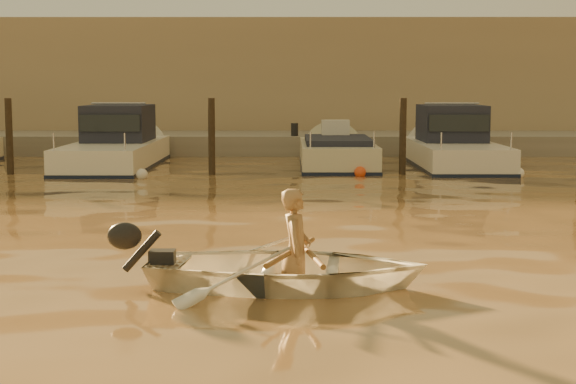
{
  "coord_description": "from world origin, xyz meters",
  "views": [
    {
      "loc": [
        1.86,
        -9.23,
        2.35
      ],
      "look_at": [
        1.83,
        3.85,
        0.75
      ],
      "focal_mm": 55.0,
      "sensor_mm": 36.0,
      "label": 1
    }
  ],
  "objects_px": {
    "dinghy": "(287,269)",
    "person": "(296,251)",
    "moored_boat_4": "(455,145)",
    "waterfront_building": "(245,83)",
    "moored_boat_3": "(337,159)",
    "moored_boat_2": "(115,145)"
  },
  "relations": [
    {
      "from": "moored_boat_3",
      "to": "waterfront_building",
      "type": "xyz_separation_m",
      "value": [
        -3.2,
        11.0,
        2.17
      ]
    },
    {
      "from": "moored_boat_2",
      "to": "waterfront_building",
      "type": "height_order",
      "value": "waterfront_building"
    },
    {
      "from": "dinghy",
      "to": "person",
      "type": "distance_m",
      "value": 0.24
    },
    {
      "from": "dinghy",
      "to": "moored_boat_4",
      "type": "height_order",
      "value": "moored_boat_4"
    },
    {
      "from": "dinghy",
      "to": "moored_boat_4",
      "type": "bearing_deg",
      "value": -12.5
    },
    {
      "from": "dinghy",
      "to": "moored_boat_3",
      "type": "distance_m",
      "value": 15.21
    },
    {
      "from": "moored_boat_4",
      "to": "waterfront_building",
      "type": "xyz_separation_m",
      "value": [
        -6.57,
        11.0,
        1.77
      ]
    },
    {
      "from": "waterfront_building",
      "to": "moored_boat_4",
      "type": "bearing_deg",
      "value": -59.13
    },
    {
      "from": "person",
      "to": "moored_boat_4",
      "type": "distance_m",
      "value": 15.86
    },
    {
      "from": "moored_boat_2",
      "to": "waterfront_building",
      "type": "relative_size",
      "value": 0.16
    },
    {
      "from": "moored_boat_2",
      "to": "moored_boat_3",
      "type": "bearing_deg",
      "value": 0.0
    },
    {
      "from": "person",
      "to": "moored_boat_2",
      "type": "relative_size",
      "value": 0.2
    },
    {
      "from": "moored_boat_3",
      "to": "waterfront_building",
      "type": "distance_m",
      "value": 11.66
    },
    {
      "from": "person",
      "to": "moored_boat_4",
      "type": "height_order",
      "value": "moored_boat_4"
    },
    {
      "from": "moored_boat_2",
      "to": "moored_boat_3",
      "type": "xyz_separation_m",
      "value": [
        6.38,
        0.0,
        -0.4
      ]
    },
    {
      "from": "dinghy",
      "to": "waterfront_building",
      "type": "height_order",
      "value": "waterfront_building"
    },
    {
      "from": "moored_boat_3",
      "to": "dinghy",
      "type": "bearing_deg",
      "value": -95.19
    },
    {
      "from": "person",
      "to": "waterfront_building",
      "type": "distance_m",
      "value": 26.3
    },
    {
      "from": "moored_boat_2",
      "to": "moored_boat_3",
      "type": "relative_size",
      "value": 1.26
    },
    {
      "from": "dinghy",
      "to": "moored_boat_2",
      "type": "relative_size",
      "value": 0.43
    },
    {
      "from": "dinghy",
      "to": "waterfront_building",
      "type": "relative_size",
      "value": 0.07
    },
    {
      "from": "moored_boat_2",
      "to": "moored_boat_3",
      "type": "distance_m",
      "value": 6.39
    }
  ]
}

